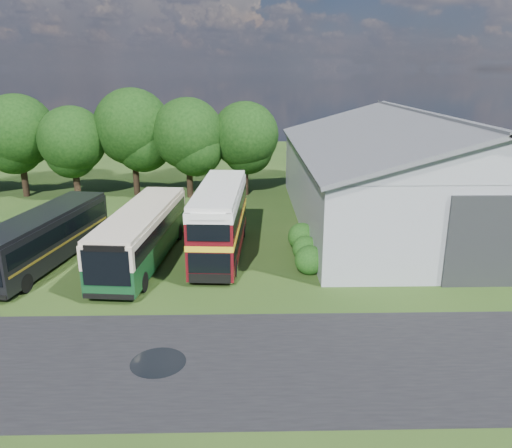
{
  "coord_description": "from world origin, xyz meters",
  "views": [
    {
      "loc": [
        1.99,
        -20.24,
        11.09
      ],
      "look_at": [
        2.61,
        8.0,
        2.3
      ],
      "focal_mm": 35.0,
      "sensor_mm": 36.0,
      "label": 1
    }
  ],
  "objects_px": {
    "bus_green_single": "(142,234)",
    "bus_maroon_double": "(220,221)",
    "storage_shed": "(421,167)",
    "bus_dark_single": "(45,237)"
  },
  "relations": [
    {
      "from": "bus_maroon_double",
      "to": "bus_dark_single",
      "type": "distance_m",
      "value": 10.35
    },
    {
      "from": "bus_green_single",
      "to": "bus_dark_single",
      "type": "bearing_deg",
      "value": -173.06
    },
    {
      "from": "storage_shed",
      "to": "bus_maroon_double",
      "type": "distance_m",
      "value": 16.26
    },
    {
      "from": "bus_green_single",
      "to": "bus_dark_single",
      "type": "height_order",
      "value": "bus_green_single"
    },
    {
      "from": "bus_green_single",
      "to": "bus_maroon_double",
      "type": "bearing_deg",
      "value": 19.41
    },
    {
      "from": "bus_green_single",
      "to": "bus_maroon_double",
      "type": "height_order",
      "value": "bus_maroon_double"
    },
    {
      "from": "storage_shed",
      "to": "bus_green_single",
      "type": "distance_m",
      "value": 20.92
    },
    {
      "from": "storage_shed",
      "to": "bus_dark_single",
      "type": "bearing_deg",
      "value": -161.77
    },
    {
      "from": "bus_green_single",
      "to": "bus_maroon_double",
      "type": "distance_m",
      "value": 4.73
    },
    {
      "from": "storage_shed",
      "to": "bus_green_single",
      "type": "bearing_deg",
      "value": -157.21
    }
  ]
}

